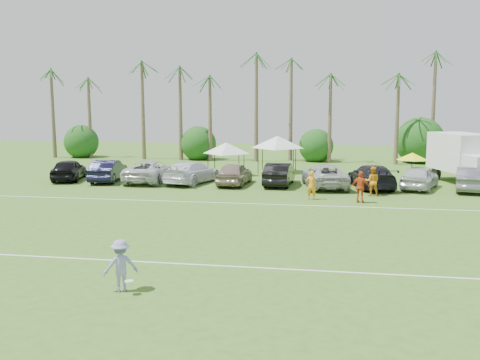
# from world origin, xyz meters

# --- Properties ---
(ground) EXTENTS (120.00, 120.00, 0.00)m
(ground) POSITION_xyz_m (0.00, 0.00, 0.00)
(ground) COLOR #3C651E
(ground) RESTS_ON ground
(field_lines) EXTENTS (80.00, 12.10, 0.01)m
(field_lines) POSITION_xyz_m (0.00, 8.00, 0.01)
(field_lines) COLOR white
(field_lines) RESTS_ON ground
(palm_tree_0) EXTENTS (2.40, 2.40, 8.90)m
(palm_tree_0) POSITION_xyz_m (-22.00, 38.00, 7.48)
(palm_tree_0) COLOR brown
(palm_tree_0) RESTS_ON ground
(palm_tree_1) EXTENTS (2.40, 2.40, 9.90)m
(palm_tree_1) POSITION_xyz_m (-17.00, 38.00, 8.35)
(palm_tree_1) COLOR brown
(palm_tree_1) RESTS_ON ground
(palm_tree_2) EXTENTS (2.40, 2.40, 10.90)m
(palm_tree_2) POSITION_xyz_m (-12.00, 38.00, 9.21)
(palm_tree_2) COLOR brown
(palm_tree_2) RESTS_ON ground
(palm_tree_3) EXTENTS (2.40, 2.40, 11.90)m
(palm_tree_3) POSITION_xyz_m (-8.00, 38.00, 10.06)
(palm_tree_3) COLOR brown
(palm_tree_3) RESTS_ON ground
(palm_tree_4) EXTENTS (2.40, 2.40, 8.90)m
(palm_tree_4) POSITION_xyz_m (-4.00, 38.00, 7.48)
(palm_tree_4) COLOR brown
(palm_tree_4) RESTS_ON ground
(palm_tree_5) EXTENTS (2.40, 2.40, 9.90)m
(palm_tree_5) POSITION_xyz_m (0.00, 38.00, 8.35)
(palm_tree_5) COLOR brown
(palm_tree_5) RESTS_ON ground
(palm_tree_6) EXTENTS (2.40, 2.40, 10.90)m
(palm_tree_6) POSITION_xyz_m (4.00, 38.00, 9.21)
(palm_tree_6) COLOR brown
(palm_tree_6) RESTS_ON ground
(palm_tree_7) EXTENTS (2.40, 2.40, 11.90)m
(palm_tree_7) POSITION_xyz_m (8.00, 38.00, 10.06)
(palm_tree_7) COLOR brown
(palm_tree_7) RESTS_ON ground
(palm_tree_8) EXTENTS (2.40, 2.40, 8.90)m
(palm_tree_8) POSITION_xyz_m (13.00, 38.00, 7.48)
(palm_tree_8) COLOR brown
(palm_tree_8) RESTS_ON ground
(palm_tree_9) EXTENTS (2.40, 2.40, 9.90)m
(palm_tree_9) POSITION_xyz_m (18.00, 38.00, 8.35)
(palm_tree_9) COLOR brown
(palm_tree_9) RESTS_ON ground
(bush_tree_0) EXTENTS (4.00, 4.00, 4.00)m
(bush_tree_0) POSITION_xyz_m (-19.00, 39.00, 1.80)
(bush_tree_0) COLOR brown
(bush_tree_0) RESTS_ON ground
(bush_tree_1) EXTENTS (4.00, 4.00, 4.00)m
(bush_tree_1) POSITION_xyz_m (-6.00, 39.00, 1.80)
(bush_tree_1) COLOR brown
(bush_tree_1) RESTS_ON ground
(bush_tree_2) EXTENTS (4.00, 4.00, 4.00)m
(bush_tree_2) POSITION_xyz_m (6.00, 39.00, 1.80)
(bush_tree_2) COLOR brown
(bush_tree_2) RESTS_ON ground
(bush_tree_3) EXTENTS (4.00, 4.00, 4.00)m
(bush_tree_3) POSITION_xyz_m (16.00, 39.00, 1.80)
(bush_tree_3) COLOR brown
(bush_tree_3) RESTS_ON ground
(sideline_player_a) EXTENTS (0.67, 0.47, 1.76)m
(sideline_player_a) POSITION_xyz_m (6.32, 16.01, 0.88)
(sideline_player_a) COLOR orange
(sideline_player_a) RESTS_ON ground
(sideline_player_b) EXTENTS (0.92, 0.73, 1.85)m
(sideline_player_b) POSITION_xyz_m (10.04, 17.94, 0.93)
(sideline_player_b) COLOR orange
(sideline_player_b) RESTS_ON ground
(sideline_player_c) EXTENTS (1.18, 0.75, 1.86)m
(sideline_player_c) POSITION_xyz_m (9.19, 15.38, 0.93)
(sideline_player_c) COLOR #CF4A17
(sideline_player_c) RESTS_ON ground
(box_truck) EXTENTS (4.46, 7.42, 3.59)m
(box_truck) POSITION_xyz_m (17.05, 24.31, 1.92)
(box_truck) COLOR white
(box_truck) RESTS_ON ground
(canopy_tent_left) EXTENTS (3.84, 3.84, 3.11)m
(canopy_tent_left) POSITION_xyz_m (-0.82, 25.74, 2.66)
(canopy_tent_left) COLOR black
(canopy_tent_left) RESTS_ON ground
(canopy_tent_right) EXTENTS (4.43, 4.43, 3.59)m
(canopy_tent_right) POSITION_xyz_m (3.03, 28.40, 3.07)
(canopy_tent_right) COLOR black
(canopy_tent_right) RESTS_ON ground
(market_umbrella) EXTENTS (2.16, 2.16, 2.41)m
(market_umbrella) POSITION_xyz_m (12.96, 21.86, 2.16)
(market_umbrella) COLOR black
(market_umbrella) RESTS_ON ground
(frisbee_player) EXTENTS (1.21, 1.04, 1.63)m
(frisbee_player) POSITION_xyz_m (1.05, -1.01, 0.81)
(frisbee_player) COLOR #888EC1
(frisbee_player) RESTS_ON ground
(parked_car_0) EXTENTS (2.98, 5.07, 1.62)m
(parked_car_0) POSITION_xyz_m (-12.06, 21.16, 0.81)
(parked_car_0) COLOR black
(parked_car_0) RESTS_ON ground
(parked_car_1) EXTENTS (2.33, 5.09, 1.62)m
(parked_car_1) POSITION_xyz_m (-8.88, 21.07, 0.81)
(parked_car_1) COLOR black
(parked_car_1) RESTS_ON ground
(parked_car_2) EXTENTS (2.70, 5.83, 1.62)m
(parked_car_2) POSITION_xyz_m (-5.69, 21.33, 0.81)
(parked_car_2) COLOR silver
(parked_car_2) RESTS_ON ground
(parked_car_3) EXTENTS (3.61, 5.97, 1.62)m
(parked_car_3) POSITION_xyz_m (-2.51, 21.27, 0.81)
(parked_car_3) COLOR white
(parked_car_3) RESTS_ON ground
(parked_car_4) EXTENTS (2.18, 4.85, 1.62)m
(parked_car_4) POSITION_xyz_m (0.68, 21.00, 0.81)
(parked_car_4) COLOR gray
(parked_car_4) RESTS_ON ground
(parked_car_5) EXTENTS (1.92, 4.98, 1.62)m
(parked_car_5) POSITION_xyz_m (3.86, 21.33, 0.81)
(parked_car_5) COLOR black
(parked_car_5) RESTS_ON ground
(parked_car_6) EXTENTS (3.60, 6.19, 1.62)m
(parked_car_6) POSITION_xyz_m (7.05, 20.88, 0.81)
(parked_car_6) COLOR #B7B7B8
(parked_car_6) RESTS_ON ground
(parked_car_7) EXTENTS (3.36, 5.93, 1.62)m
(parked_car_7) POSITION_xyz_m (10.23, 21.10, 0.81)
(parked_car_7) COLOR black
(parked_car_7) RESTS_ON ground
(parked_car_8) EXTENTS (3.44, 5.12, 1.62)m
(parked_car_8) POSITION_xyz_m (13.41, 21.19, 0.81)
(parked_car_8) COLOR silver
(parked_car_8) RESTS_ON ground
(parked_car_9) EXTENTS (2.67, 5.16, 1.62)m
(parked_car_9) POSITION_xyz_m (16.60, 21.02, 0.81)
(parked_car_9) COLOR slate
(parked_car_9) RESTS_ON ground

